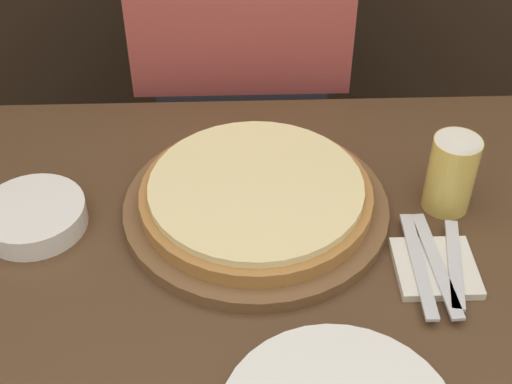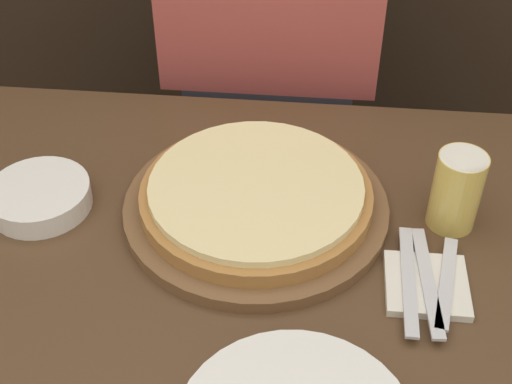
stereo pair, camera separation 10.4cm
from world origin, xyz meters
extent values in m
cylinder|color=brown|center=(0.01, 0.14, 0.74)|extent=(0.39, 0.39, 0.02)
cylinder|color=#A87038|center=(0.01, 0.14, 0.76)|extent=(0.34, 0.34, 0.02)
cylinder|color=beige|center=(0.01, 0.14, 0.78)|extent=(0.32, 0.32, 0.01)
cylinder|color=#E5C65B|center=(0.30, 0.14, 0.79)|extent=(0.07, 0.07, 0.12)
cylinder|color=white|center=(0.30, 0.14, 0.84)|extent=(0.07, 0.07, 0.01)
cylinder|color=white|center=(-0.31, 0.12, 0.75)|extent=(0.15, 0.15, 0.04)
cube|color=silver|center=(0.26, 0.01, 0.73)|extent=(0.11, 0.11, 0.01)
cube|color=silver|center=(0.23, 0.01, 0.74)|extent=(0.02, 0.20, 0.00)
cube|color=silver|center=(0.26, 0.01, 0.74)|extent=(0.03, 0.20, 0.00)
cube|color=silver|center=(0.28, 0.01, 0.74)|extent=(0.05, 0.17, 0.00)
cube|color=#33333D|center=(0.00, 0.59, 0.35)|extent=(0.33, 0.20, 0.71)
camera|label=1|loc=(-0.01, -0.66, 1.45)|focal=50.00mm
camera|label=2|loc=(0.09, -0.65, 1.45)|focal=50.00mm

